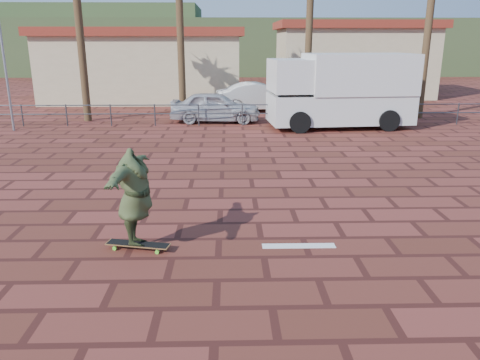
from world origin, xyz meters
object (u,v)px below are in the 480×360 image
longboard (138,244)px  car_silver (215,107)px  campervan (341,89)px  skateboarder (135,197)px  car_white (260,97)px

longboard → car_silver: size_ratio=0.29×
car_silver → campervan: bearing=-101.2°
longboard → skateboarder: (-0.00, 0.00, 0.94)m
skateboarder → campervan: bearing=-23.1°
longboard → campervan: 14.52m
skateboarder → car_white: size_ratio=0.48×
longboard → car_silver: bearing=97.9°
longboard → car_silver: (1.09, 14.27, 0.63)m
campervan → longboard: bearing=-122.8°
longboard → car_white: size_ratio=0.26×
car_white → longboard: bearing=161.8°
skateboarder → car_white: skateboarder is taller
car_silver → skateboarder: bearing=179.3°
longboard → skateboarder: bearing=-167.7°
car_white → campervan: bearing=-154.0°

